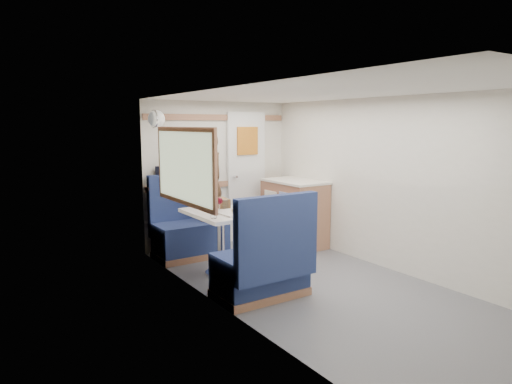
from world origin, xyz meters
TOP-DOWN VIEW (x-y plane):
  - floor at (0.00, 0.00)m, footprint 4.50×4.50m
  - ceiling at (0.00, 0.00)m, footprint 4.50×4.50m
  - wall_back at (0.00, 2.25)m, footprint 2.20×0.02m
  - wall_left at (-1.10, 0.00)m, footprint 0.02×4.50m
  - wall_right at (1.10, 0.00)m, footprint 0.02×4.50m
  - oak_trim_low at (0.00, 2.23)m, footprint 2.15×0.02m
  - oak_trim_high at (0.00, 2.23)m, footprint 2.15×0.02m
  - side_window at (-1.08, 1.00)m, footprint 0.04×1.30m
  - rear_door at (0.45, 2.22)m, footprint 0.62×0.12m
  - dinette_table at (-0.65, 1.00)m, footprint 0.62×0.92m
  - bench_far at (-0.65, 1.86)m, footprint 0.90×0.59m
  - bench_near at (-0.65, 0.14)m, footprint 0.90×0.59m
  - ledge at (-0.65, 2.12)m, footprint 0.90×0.14m
  - dome_light at (-1.04, 1.85)m, footprint 0.20×0.20m
  - galley_counter at (0.82, 1.55)m, footprint 0.57×0.92m
  - person at (-0.38, 1.78)m, footprint 0.45×0.35m
  - duffel_bag at (-0.67, 2.12)m, footprint 0.55×0.31m
  - tray at (-0.60, 0.84)m, footprint 0.31×0.39m
  - orange_fruit at (-0.43, 0.91)m, footprint 0.08×0.08m
  - cheese_block at (-0.55, 0.83)m, footprint 0.11×0.09m
  - wine_glass at (-0.67, 0.98)m, footprint 0.08×0.08m
  - tumbler_left at (-0.88, 0.73)m, footprint 0.07×0.07m
  - tumbler_mid at (-0.65, 1.27)m, footprint 0.06×0.06m
  - tumbler_right at (-0.52, 1.11)m, footprint 0.07×0.07m
  - beer_glass at (-0.43, 1.04)m, footprint 0.07×0.07m
  - pepper_grinder at (-0.69, 1.15)m, footprint 0.04×0.04m
  - bread_loaf at (-0.50, 1.25)m, footprint 0.16×0.26m

SIDE VIEW (x-z plane):
  - floor at x=0.00m, z-range 0.00..0.00m
  - bench_far at x=-0.65m, z-range -0.22..0.83m
  - bench_near at x=-0.65m, z-range -0.22..0.83m
  - galley_counter at x=0.82m, z-range 0.01..0.93m
  - dinette_table at x=-0.65m, z-range 0.21..0.93m
  - tray at x=-0.60m, z-range 0.72..0.74m
  - cheese_block at x=-0.55m, z-range 0.74..0.77m
  - pepper_grinder at x=-0.69m, z-range 0.72..0.82m
  - bread_loaf at x=-0.50m, z-range 0.72..0.82m
  - tumbler_mid at x=-0.65m, z-range 0.72..0.82m
  - tumbler_right at x=-0.52m, z-range 0.72..0.83m
  - tumbler_left at x=-0.88m, z-range 0.72..0.83m
  - beer_glass at x=-0.43m, z-range 0.72..0.83m
  - orange_fruit at x=-0.43m, z-range 0.74..0.82m
  - wine_glass at x=-0.67m, z-range 0.76..0.93m
  - oak_trim_low at x=0.00m, z-range 0.81..0.89m
  - ledge at x=-0.65m, z-range 0.86..0.90m
  - rear_door at x=0.45m, z-range 0.04..1.90m
  - wall_back at x=0.00m, z-range 0.00..2.00m
  - wall_left at x=-1.10m, z-range 0.00..2.00m
  - wall_right at x=1.10m, z-range 0.00..2.00m
  - person at x=-0.38m, z-range 0.45..1.55m
  - duffel_bag at x=-0.67m, z-range 0.90..1.15m
  - side_window at x=-1.08m, z-range 0.89..1.61m
  - dome_light at x=-1.04m, z-range 1.65..1.85m
  - oak_trim_high at x=0.00m, z-range 1.74..1.82m
  - ceiling at x=0.00m, z-range 2.00..2.00m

